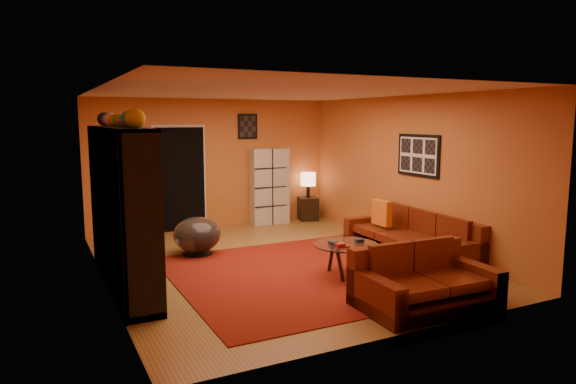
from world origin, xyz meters
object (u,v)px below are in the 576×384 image
bowl_chair (197,235)px  entertainment_unit (121,207)px  loveseat (421,282)px  side_table (308,209)px  table_lamp (308,180)px  sofa (413,239)px  coffee_table (346,247)px  tv (124,209)px  storage_cabinet (269,186)px

bowl_chair → entertainment_unit: bearing=-143.0°
entertainment_unit → loveseat: size_ratio=1.84×
bowl_chair → side_table: bearing=30.2°
loveseat → table_lamp: (1.30, 5.16, 0.61)m
sofa → bowl_chair: sofa is taller
loveseat → coffee_table: loveseat is taller
coffee_table → table_lamp: table_lamp is taller
entertainment_unit → table_lamp: (4.34, 2.75, -0.16)m
tv → storage_cabinet: 4.35m
tv → storage_cabinet: (3.38, 2.73, -0.21)m
side_table → table_lamp: table_lamp is taller
sofa → storage_cabinet: size_ratio=1.55×
coffee_table → table_lamp: 4.11m
coffee_table → storage_cabinet: 3.91m
entertainment_unit → side_table: (4.34, 2.75, -0.80)m
sofa → storage_cabinet: bearing=108.5°
coffee_table → bowl_chair: bearing=127.0°
bowl_chair → table_lamp: table_lamp is taller
storage_cabinet → bowl_chair: (-2.11, -1.81, -0.46)m
tv → sofa: tv is taller
storage_cabinet → table_lamp: bearing=-1.4°
tv → side_table: size_ratio=1.99×
bowl_chair → side_table: bowl_chair is taller
coffee_table → tv: bearing=158.2°
sofa → side_table: size_ratio=4.93×
entertainment_unit → storage_cabinet: size_ratio=1.89×
bowl_chair → tv: bearing=-143.9°
side_table → table_lamp: bearing=0.0°
entertainment_unit → side_table: entertainment_unit is taller
tv → sofa: bearing=-99.2°
loveseat → table_lamp: table_lamp is taller
sofa → table_lamp: 3.44m
coffee_table → storage_cabinet: (0.57, 3.85, 0.38)m
sofa → table_lamp: table_lamp is taller
sofa → coffee_table: size_ratio=2.71×
side_table → loveseat: bearing=-104.1°
loveseat → side_table: 5.32m
tv → side_table: tv is taller
tv → bowl_chair: (1.27, 0.92, -0.67)m
sofa → coffee_table: sofa is taller
tv → coffee_table: (2.80, -1.12, -0.59)m
tv → sofa: (4.37, -0.71, -0.72)m
loveseat → bowl_chair: bearing=28.7°
storage_cabinet → bowl_chair: storage_cabinet is taller
coffee_table → storage_cabinet: bearing=81.6°
entertainment_unit → sofa: entertainment_unit is taller
loveseat → sofa: bearing=-35.9°
tv → side_table: (4.29, 2.68, -0.76)m
coffee_table → sofa: bearing=14.8°
table_lamp → bowl_chair: bearing=-149.8°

